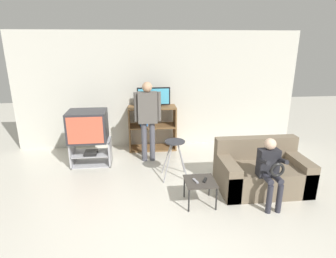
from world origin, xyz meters
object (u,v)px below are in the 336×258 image
folding_stool (175,148)px  person_seated_child (270,167)px  television_main (88,126)px  couch (261,172)px  snack_table (200,183)px  television_flat (154,98)px  person_standing_adult (148,114)px  remote_control_black (205,180)px  remote_control_white (196,181)px  tv_stand (91,152)px  media_shelf (152,128)px

folding_stool → person_seated_child: size_ratio=0.69×
television_main → couch: bearing=-23.5°
folding_stool → snack_table: folding_stool is taller
television_flat → folding_stool: (0.28, -1.46, -0.62)m
couch → person_standing_adult: person_standing_adult is taller
folding_stool → snack_table: (0.26, -0.89, -0.23)m
television_flat → person_standing_adult: size_ratio=0.44×
couch → person_seated_child: bearing=-102.6°
remote_control_black → person_seated_child: 0.97m
television_flat → remote_control_white: bearing=-78.8°
tv_stand → remote_control_black: 2.54m
television_main → snack_table: television_main is taller
tv_stand → folding_stool: size_ratio=1.10×
person_seated_child → tv_stand: bearing=148.0°
folding_stool → person_standing_adult: bearing=117.9°
tv_stand → couch: (2.96, -1.29, 0.03)m
television_main → television_flat: television_flat is taller
tv_stand → person_seated_child: bearing=-32.0°
tv_stand → folding_stool: folding_stool is taller
couch → person_standing_adult: 2.37m
person_standing_adult → media_shelf: bearing=79.5°
tv_stand → media_shelf: bearing=29.3°
tv_stand → television_main: bearing=166.5°
folding_stool → person_seated_child: (1.27, -1.02, 0.04)m
television_main → folding_stool: bearing=-25.6°
folding_stool → snack_table: 0.96m
remote_control_white → snack_table: bearing=-5.6°
media_shelf → remote_control_black: size_ratio=7.33×
snack_table → person_standing_adult: (-0.70, 1.72, 0.65)m
tv_stand → remote_control_black: size_ratio=5.37×
person_standing_adult → television_flat: bearing=75.8°
media_shelf → remote_control_white: (0.51, -2.38, -0.12)m
media_shelf → person_seated_child: person_seated_child is taller
television_flat → person_standing_adult: person_standing_adult is taller
television_flat → couch: bearing=-50.1°
remote_control_black → person_standing_adult: (-0.77, 1.72, 0.60)m
media_shelf → television_flat: 0.69m
television_main → person_seated_child: (2.88, -1.79, -0.19)m
snack_table → couch: couch is taller
media_shelf → remote_control_black: 2.46m
tv_stand → person_standing_adult: person_standing_adult is taller
snack_table → person_seated_child: 1.05m
folding_stool → remote_control_white: (0.19, -0.91, -0.18)m
remote_control_white → person_standing_adult: (-0.63, 1.73, 0.60)m
tv_stand → television_main: size_ratio=1.05×
folding_stool → remote_control_white: size_ratio=4.90×
tv_stand → television_flat: size_ratio=1.08×
television_flat → person_seated_child: (1.55, -2.48, -0.58)m
tv_stand → couch: bearing=-23.6°
television_main → folding_stool: (1.61, -0.77, -0.23)m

